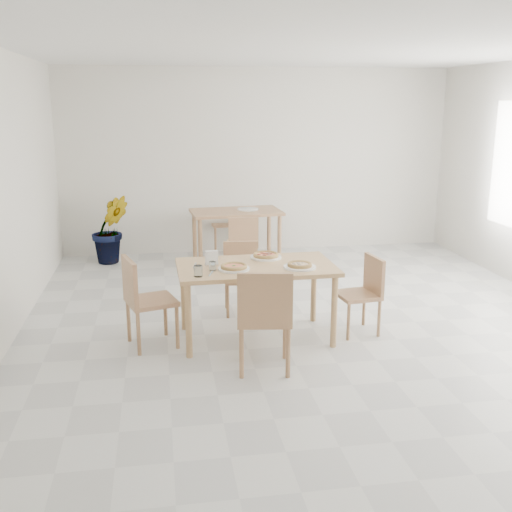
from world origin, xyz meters
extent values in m
plane|color=silver|center=(0.00, 0.00, 0.00)|extent=(7.00, 7.00, 0.00)
plane|color=white|center=(0.00, 0.00, 2.80)|extent=(7.00, 7.00, 0.00)
plane|color=silver|center=(0.00, 3.50, 1.40)|extent=(6.00, 0.00, 6.00)
cube|color=tan|center=(-0.62, -0.16, 0.73)|extent=(1.53, 0.88, 0.04)
cylinder|color=tan|center=(-1.31, -0.53, 0.35)|extent=(0.06, 0.06, 0.71)
cylinder|color=tan|center=(0.07, -0.51, 0.35)|extent=(0.06, 0.06, 0.71)
cylinder|color=tan|center=(-1.32, 0.19, 0.35)|extent=(0.06, 0.06, 0.71)
cylinder|color=tan|center=(0.06, 0.21, 0.35)|extent=(0.06, 0.06, 0.71)
cube|color=tan|center=(-0.67, -0.86, 0.47)|extent=(0.52, 0.52, 0.04)
cube|color=tan|center=(-0.70, -1.07, 0.71)|extent=(0.46, 0.11, 0.44)
cylinder|color=tan|center=(-0.45, -0.70, 0.22)|extent=(0.04, 0.04, 0.45)
cylinder|color=tan|center=(-0.84, -0.64, 0.22)|extent=(0.04, 0.04, 0.45)
cylinder|color=tan|center=(-0.50, -1.09, 0.22)|extent=(0.04, 0.04, 0.45)
cylinder|color=tan|center=(-0.89, -1.03, 0.22)|extent=(0.04, 0.04, 0.45)
cube|color=tan|center=(-0.66, 0.60, 0.39)|extent=(0.41, 0.41, 0.04)
cube|color=tan|center=(-0.65, 0.77, 0.59)|extent=(0.39, 0.06, 0.37)
cylinder|color=tan|center=(-0.84, 0.44, 0.19)|extent=(0.03, 0.03, 0.37)
cylinder|color=tan|center=(-0.51, 0.42, 0.19)|extent=(0.03, 0.03, 0.37)
cylinder|color=tan|center=(-0.81, 0.77, 0.19)|extent=(0.03, 0.03, 0.37)
cylinder|color=tan|center=(-0.49, 0.75, 0.19)|extent=(0.03, 0.03, 0.37)
cube|color=tan|center=(-1.64, -0.18, 0.45)|extent=(0.54, 0.54, 0.04)
cube|color=tan|center=(-1.83, -0.23, 0.67)|extent=(0.16, 0.43, 0.41)
cylinder|color=tan|center=(-1.41, -0.30, 0.21)|extent=(0.04, 0.04, 0.42)
cylinder|color=tan|center=(-1.51, 0.05, 0.21)|extent=(0.04, 0.04, 0.42)
cylinder|color=tan|center=(-1.76, -0.41, 0.21)|extent=(0.04, 0.04, 0.42)
cylinder|color=tan|center=(-1.87, -0.05, 0.21)|extent=(0.04, 0.04, 0.42)
cube|color=tan|center=(0.41, -0.18, 0.40)|extent=(0.44, 0.44, 0.04)
cube|color=tan|center=(0.58, -0.16, 0.60)|extent=(0.09, 0.39, 0.37)
cylinder|color=tan|center=(0.22, -0.04, 0.19)|extent=(0.03, 0.03, 0.38)
cylinder|color=tan|center=(0.26, -0.37, 0.19)|extent=(0.03, 0.03, 0.38)
cylinder|color=tan|center=(0.55, 0.00, 0.19)|extent=(0.03, 0.03, 0.38)
cylinder|color=tan|center=(0.59, -0.33, 0.19)|extent=(0.03, 0.03, 0.38)
cylinder|color=white|center=(-0.86, -0.28, 0.76)|extent=(0.30, 0.30, 0.02)
cylinder|color=white|center=(-0.23, -0.32, 0.76)|extent=(0.31, 0.31, 0.02)
cylinder|color=white|center=(-0.48, 0.10, 0.76)|extent=(0.32, 0.32, 0.02)
cylinder|color=tan|center=(-0.86, -0.28, 0.77)|extent=(0.29, 0.29, 0.01)
torus|color=tan|center=(-0.86, -0.28, 0.78)|extent=(0.29, 0.29, 0.03)
cylinder|color=#E64D28|center=(-0.86, -0.28, 0.78)|extent=(0.22, 0.22, 0.01)
ellipsoid|color=#1B6517|center=(-0.86, -0.28, 0.79)|extent=(0.05, 0.05, 0.01)
cylinder|color=tan|center=(-0.23, -0.32, 0.77)|extent=(0.29, 0.29, 0.01)
torus|color=tan|center=(-0.23, -0.32, 0.78)|extent=(0.29, 0.29, 0.03)
cylinder|color=beige|center=(-0.23, -0.32, 0.78)|extent=(0.22, 0.22, 0.01)
cylinder|color=tan|center=(-0.48, 0.10, 0.77)|extent=(0.33, 0.33, 0.01)
torus|color=tan|center=(-0.48, 0.10, 0.78)|extent=(0.34, 0.34, 0.03)
cylinder|color=#E64D28|center=(-0.48, 0.10, 0.78)|extent=(0.26, 0.26, 0.01)
cylinder|color=white|center=(-1.20, -0.46, 0.80)|extent=(0.08, 0.08, 0.10)
cylinder|color=white|center=(-1.06, -0.28, 0.79)|extent=(0.06, 0.06, 0.09)
cube|color=silver|center=(-1.05, -0.10, 0.76)|extent=(0.14, 0.08, 0.01)
cube|color=white|center=(-1.05, -0.10, 0.83)|extent=(0.12, 0.06, 0.13)
cube|color=silver|center=(-1.21, -0.08, 0.75)|extent=(0.06, 0.19, 0.01)
cube|color=silver|center=(-1.08, -0.40, 0.75)|extent=(0.07, 0.18, 0.01)
cube|color=tan|center=(-0.43, 2.86, 0.73)|extent=(1.34, 0.83, 0.04)
cylinder|color=tan|center=(-0.98, 2.52, 0.35)|extent=(0.06, 0.06, 0.71)
cylinder|color=tan|center=(0.17, 2.60, 0.35)|extent=(0.06, 0.06, 0.71)
cylinder|color=tan|center=(-1.03, 3.12, 0.35)|extent=(0.06, 0.06, 0.71)
cylinder|color=tan|center=(0.12, 3.20, 0.35)|extent=(0.06, 0.06, 0.71)
cube|color=tan|center=(-0.43, 2.19, 0.41)|extent=(0.42, 0.42, 0.04)
cube|color=tan|center=(-0.44, 2.01, 0.62)|extent=(0.40, 0.06, 0.38)
cylinder|color=tan|center=(-0.25, 2.35, 0.19)|extent=(0.03, 0.03, 0.39)
cylinder|color=tan|center=(-0.59, 2.37, 0.19)|extent=(0.03, 0.03, 0.39)
cylinder|color=tan|center=(-0.27, 2.01, 0.19)|extent=(0.03, 0.03, 0.39)
cylinder|color=tan|center=(-0.61, 2.03, 0.19)|extent=(0.03, 0.03, 0.39)
cube|color=tan|center=(-0.53, 3.53, 0.43)|extent=(0.45, 0.45, 0.04)
cube|color=tan|center=(-0.55, 3.72, 0.65)|extent=(0.42, 0.08, 0.40)
cylinder|color=tan|center=(-0.69, 3.33, 0.20)|extent=(0.04, 0.04, 0.41)
cylinder|color=tan|center=(-0.34, 3.36, 0.20)|extent=(0.04, 0.04, 0.41)
cylinder|color=tan|center=(-0.72, 3.69, 0.20)|extent=(0.04, 0.04, 0.41)
cylinder|color=tan|center=(-0.37, 3.72, 0.20)|extent=(0.04, 0.04, 0.41)
cylinder|color=white|center=(-0.24, 2.91, 0.76)|extent=(0.31, 0.31, 0.02)
imported|color=#2F651E|center=(-2.24, 3.04, 0.50)|extent=(0.65, 0.58, 0.99)
camera|label=1|loc=(-1.52, -5.67, 2.28)|focal=42.00mm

